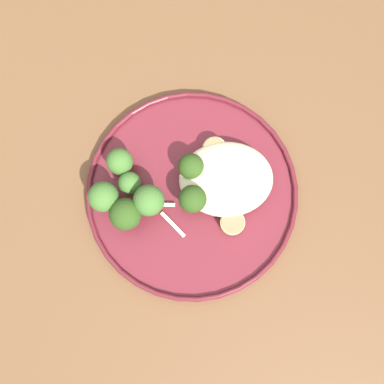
# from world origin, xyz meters

# --- Properties ---
(ground) EXTENTS (6.00, 6.00, 0.00)m
(ground) POSITION_xyz_m (0.00, 0.00, 0.00)
(ground) COLOR #47423D
(wooden_dining_table) EXTENTS (1.40, 1.00, 0.74)m
(wooden_dining_table) POSITION_xyz_m (0.00, 0.00, 0.66)
(wooden_dining_table) COLOR brown
(wooden_dining_table) RESTS_ON ground
(dinner_plate) EXTENTS (0.29, 0.29, 0.02)m
(dinner_plate) POSITION_xyz_m (0.04, 0.01, 0.75)
(dinner_plate) COLOR maroon
(dinner_plate) RESTS_ON wooden_dining_table
(noodle_bed) EXTENTS (0.13, 0.10, 0.03)m
(noodle_bed) POSITION_xyz_m (0.09, 0.03, 0.77)
(noodle_bed) COLOR beige
(noodle_bed) RESTS_ON dinner_plate
(seared_scallop_tilted_round) EXTENTS (0.03, 0.03, 0.02)m
(seared_scallop_tilted_round) POSITION_xyz_m (0.08, -0.00, 0.76)
(seared_scallop_tilted_round) COLOR #E5C689
(seared_scallop_tilted_round) RESTS_ON dinner_plate
(seared_scallop_left_edge) EXTENTS (0.03, 0.03, 0.02)m
(seared_scallop_left_edge) POSITION_xyz_m (0.08, 0.07, 0.76)
(seared_scallop_left_edge) COLOR #DBB77A
(seared_scallop_left_edge) RESTS_ON dinner_plate
(seared_scallop_right_edge) EXTENTS (0.02, 0.02, 0.02)m
(seared_scallop_right_edge) POSITION_xyz_m (0.09, 0.04, 0.76)
(seared_scallop_right_edge) COLOR beige
(seared_scallop_right_edge) RESTS_ON dinner_plate
(seared_scallop_on_noodles) EXTENTS (0.03, 0.03, 0.02)m
(seared_scallop_on_noodles) POSITION_xyz_m (0.07, 0.03, 0.76)
(seared_scallop_on_noodles) COLOR beige
(seared_scallop_on_noodles) RESTS_ON dinner_plate
(seared_scallop_center_golden) EXTENTS (0.03, 0.03, 0.02)m
(seared_scallop_center_golden) POSITION_xyz_m (0.11, 0.04, 0.76)
(seared_scallop_center_golden) COLOR #DBB77A
(seared_scallop_center_golden) RESTS_ON dinner_plate
(seared_scallop_tiny_bay) EXTENTS (0.03, 0.03, 0.01)m
(seared_scallop_tiny_bay) POSITION_xyz_m (0.09, -0.03, 0.76)
(seared_scallop_tiny_bay) COLOR #DBB77A
(seared_scallop_tiny_bay) RESTS_ON dinner_plate
(broccoli_floret_beside_noodles) EXTENTS (0.03, 0.03, 0.04)m
(broccoli_floret_beside_noodles) POSITION_xyz_m (-0.04, 0.03, 0.78)
(broccoli_floret_beside_noodles) COLOR #89A356
(broccoli_floret_beside_noodles) RESTS_ON dinner_plate
(broccoli_floret_left_leaning) EXTENTS (0.04, 0.04, 0.06)m
(broccoli_floret_left_leaning) POSITION_xyz_m (-0.07, 0.01, 0.79)
(broccoli_floret_left_leaning) COLOR #7A994C
(broccoli_floret_left_leaning) RESTS_ON dinner_plate
(broccoli_floret_small_sprig) EXTENTS (0.03, 0.03, 0.05)m
(broccoli_floret_small_sprig) POSITION_xyz_m (0.04, 0.04, 0.78)
(broccoli_floret_small_sprig) COLOR #89A356
(broccoli_floret_small_sprig) RESTS_ON dinner_plate
(broccoli_floret_front_edge) EXTENTS (0.04, 0.04, 0.06)m
(broccoli_floret_front_edge) POSITION_xyz_m (-0.04, -0.02, 0.79)
(broccoli_floret_front_edge) COLOR #89A356
(broccoli_floret_front_edge) RESTS_ON dinner_plate
(broccoli_floret_near_rim) EXTENTS (0.04, 0.04, 0.06)m
(broccoli_floret_near_rim) POSITION_xyz_m (-0.01, -0.00, 0.79)
(broccoli_floret_near_rim) COLOR #89A356
(broccoli_floret_near_rim) RESTS_ON dinner_plate
(broccoli_floret_tall_stalk) EXTENTS (0.04, 0.04, 0.05)m
(broccoli_floret_tall_stalk) POSITION_xyz_m (0.04, -0.00, 0.78)
(broccoli_floret_tall_stalk) COLOR #89A356
(broccoli_floret_tall_stalk) RESTS_ON dinner_plate
(broccoli_floret_right_tilted) EXTENTS (0.04, 0.04, 0.05)m
(broccoli_floret_right_tilted) POSITION_xyz_m (-0.05, 0.06, 0.78)
(broccoli_floret_right_tilted) COLOR #89A356
(broccoli_floret_right_tilted) RESTS_ON dinner_plate
(onion_sliver_short_strip) EXTENTS (0.03, 0.04, 0.00)m
(onion_sliver_short_strip) POSITION_xyz_m (0.02, -0.03, 0.75)
(onion_sliver_short_strip) COLOR silver
(onion_sliver_short_strip) RESTS_ON dinner_plate
(onion_sliver_pale_crescent) EXTENTS (0.06, 0.01, 0.00)m
(onion_sliver_pale_crescent) POSITION_xyz_m (-0.01, 0.00, 0.75)
(onion_sliver_pale_crescent) COLOR silver
(onion_sliver_pale_crescent) RESTS_ON dinner_plate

